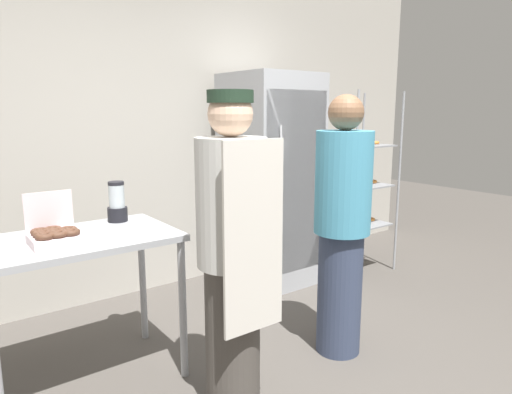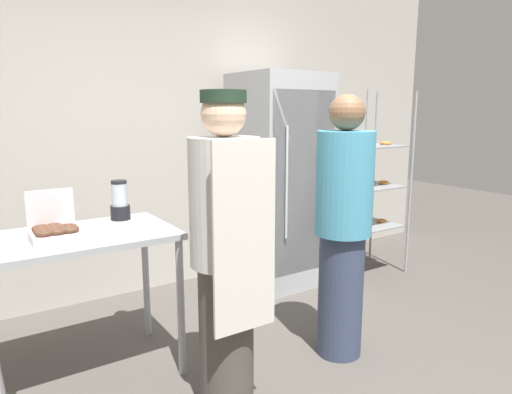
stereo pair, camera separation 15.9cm
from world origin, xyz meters
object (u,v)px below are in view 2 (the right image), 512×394
(donut_box, at_px, (55,231))
(baking_rack, at_px, (369,186))
(blender_pitcher, at_px, (120,202))
(refrigerator, at_px, (279,181))
(person_baker, at_px, (226,252))
(person_customer, at_px, (343,227))

(donut_box, bearing_deg, baking_rack, 8.35)
(donut_box, distance_m, blender_pitcher, 0.53)
(refrigerator, distance_m, person_baker, 1.89)
(refrigerator, bearing_deg, baking_rack, -18.52)
(person_customer, bearing_deg, blender_pitcher, 142.87)
(donut_box, xyz_separation_m, person_customer, (1.56, -0.56, -0.08))
(blender_pitcher, distance_m, person_baker, 0.98)
(baking_rack, bearing_deg, person_customer, -142.77)
(donut_box, xyz_separation_m, blender_pitcher, (0.44, 0.29, 0.06))
(refrigerator, bearing_deg, blender_pitcher, -165.14)
(refrigerator, relative_size, baking_rack, 1.08)
(donut_box, bearing_deg, person_customer, -19.72)
(baking_rack, bearing_deg, donut_box, -171.65)
(baking_rack, relative_size, blender_pitcher, 6.88)
(baking_rack, bearing_deg, blender_pitcher, -176.95)
(person_baker, relative_size, person_customer, 1.00)
(donut_box, relative_size, person_customer, 0.16)
(donut_box, xyz_separation_m, person_baker, (0.68, -0.65, -0.06))
(refrigerator, xyz_separation_m, person_customer, (-0.44, -1.26, -0.09))
(baking_rack, height_order, person_baker, baking_rack)
(person_customer, bearing_deg, donut_box, 160.28)
(baking_rack, xyz_separation_m, blender_pitcher, (-2.41, -0.13, 0.13))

